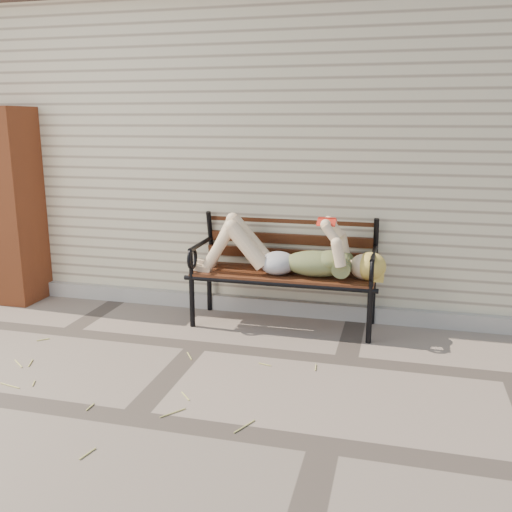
# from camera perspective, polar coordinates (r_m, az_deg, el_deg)

# --- Properties ---
(ground) EXTENTS (80.00, 80.00, 0.00)m
(ground) POSITION_cam_1_polar(r_m,az_deg,el_deg) (4.93, -5.83, -8.90)
(ground) COLOR #7C6C5F
(ground) RESTS_ON ground
(house_wall) EXTENTS (8.00, 4.00, 3.00)m
(house_wall) POSITION_cam_1_polar(r_m,az_deg,el_deg) (7.45, 1.98, 10.62)
(house_wall) COLOR beige
(house_wall) RESTS_ON ground
(house_roof) EXTENTS (8.30, 4.30, 0.30)m
(house_roof) POSITION_cam_1_polar(r_m,az_deg,el_deg) (7.55, 2.09, 23.23)
(house_roof) COLOR #4D3A37
(house_roof) RESTS_ON house_wall
(foundation_strip) EXTENTS (8.00, 0.10, 0.15)m
(foundation_strip) POSITION_cam_1_polar(r_m,az_deg,el_deg) (5.77, -2.52, -4.68)
(foundation_strip) COLOR #A39E93
(foundation_strip) RESTS_ON ground
(brick_pillar) EXTENTS (0.50, 0.50, 2.00)m
(brick_pillar) POSITION_cam_1_polar(r_m,az_deg,el_deg) (6.42, -23.34, 4.58)
(brick_pillar) COLOR #A44A25
(brick_pillar) RESTS_ON ground
(garden_bench) EXTENTS (1.82, 0.73, 1.18)m
(garden_bench) POSITION_cam_1_polar(r_m,az_deg,el_deg) (5.29, 3.02, 0.26)
(garden_bench) COLOR black
(garden_bench) RESTS_ON ground
(reading_woman) EXTENTS (1.72, 0.39, 0.54)m
(reading_woman) POSITION_cam_1_polar(r_m,az_deg,el_deg) (5.14, 2.86, 0.33)
(reading_woman) COLOR #093C45
(reading_woman) RESTS_ON ground
(straw_scatter) EXTENTS (2.96, 1.43, 0.01)m
(straw_scatter) POSITION_cam_1_polar(r_m,az_deg,el_deg) (4.28, -12.58, -12.73)
(straw_scatter) COLOR #CCC463
(straw_scatter) RESTS_ON ground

